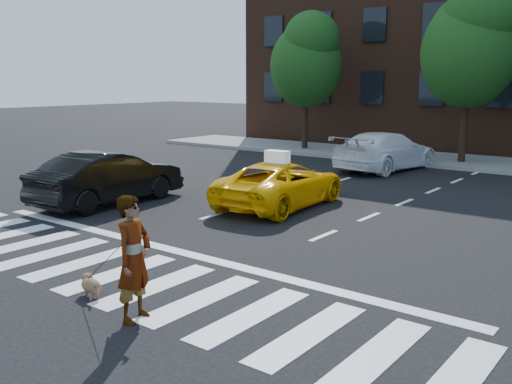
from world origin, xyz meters
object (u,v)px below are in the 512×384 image
at_px(tree_left, 307,57).
at_px(taxi, 281,184).
at_px(black_sedan, 108,178).
at_px(tree_mid, 470,41).
at_px(dog, 90,284).
at_px(white_suv, 386,151).
at_px(woman, 134,259).

xyz_separation_m(tree_left, taxi, (6.07, -10.68, -3.83)).
distance_m(taxi, black_sedan, 4.77).
height_order(tree_mid, dog, tree_mid).
height_order(tree_left, taxi, tree_left).
distance_m(tree_mid, dog, 18.53).
bearing_deg(white_suv, woman, 109.17).
distance_m(black_sedan, white_suv, 10.90).
distance_m(tree_left, dog, 19.89).
xyz_separation_m(taxi, black_sedan, (-3.96, -2.66, 0.12)).
height_order(woman, dog, woman).
relative_size(tree_left, woman, 3.57).
bearing_deg(woman, white_suv, -2.13).
height_order(tree_left, woman, tree_left).
height_order(tree_mid, taxi, tree_mid).
bearing_deg(taxi, woman, 106.13).
xyz_separation_m(taxi, white_suv, (-0.51, 7.68, 0.11)).
bearing_deg(tree_mid, dog, -90.08).
bearing_deg(dog, black_sedan, 159.21).
height_order(tree_mid, white_suv, tree_mid).
xyz_separation_m(tree_left, black_sedan, (2.11, -13.34, -3.71)).
distance_m(white_suv, woman, 15.43).
bearing_deg(dog, woman, 12.63).
relative_size(tree_left, white_suv, 1.30).
xyz_separation_m(tree_left, dog, (7.47, -17.94, -4.24)).
xyz_separation_m(white_suv, woman, (3.18, -15.09, 0.19)).
height_order(tree_mid, woman, tree_mid).
relative_size(black_sedan, woman, 2.44).
relative_size(tree_mid, white_suv, 1.42).
xyz_separation_m(tree_mid, white_suv, (-1.93, -3.00, -4.13)).
distance_m(tree_left, woman, 20.40).
bearing_deg(taxi, tree_mid, -101.25).
bearing_deg(taxi, dog, 97.26).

